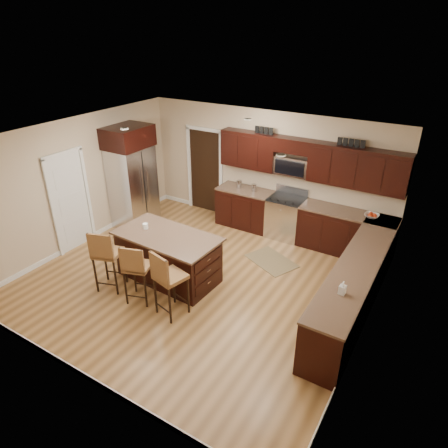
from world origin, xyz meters
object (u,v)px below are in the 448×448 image
Objects in this scene: island at (168,258)px; stool_mid at (136,267)px; stool_left at (106,254)px; range at (286,217)px; refrigerator at (132,176)px; stool_right at (167,277)px.

island is 1.75× the size of stool_mid.
stool_left is (-0.69, -0.85, 0.32)m from island.
range is 0.99× the size of stool_mid.
island is 1.64× the size of stool_left.
refrigerator is at bearing 148.95° from island.
island is 1.14m from stool_left.
stool_left is at bearing -166.25° from stool_right.
stool_left is (-1.89, -3.52, 0.28)m from range.
refrigerator reaches higher than stool_left.
range is at bearing 42.80° from stool_left.
island is at bearing 141.98° from stool_right.
stool_right is (0.67, -0.85, 0.31)m from island.
stool_mid is 0.48× the size of refrigerator.
stool_left reaches higher than stool_right.
refrigerator is (-2.10, 1.40, 0.77)m from island.
stool_right is (1.36, -0.00, -0.00)m from stool_left.
stool_left is 1.06× the size of stool_mid.
stool_right reaches higher than stool_mid.
stool_mid is at bearing -108.71° from range.
stool_right is 0.51× the size of refrigerator.
stool_mid reaches higher than range.
refrigerator is at bearing 115.00° from stool_mid.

